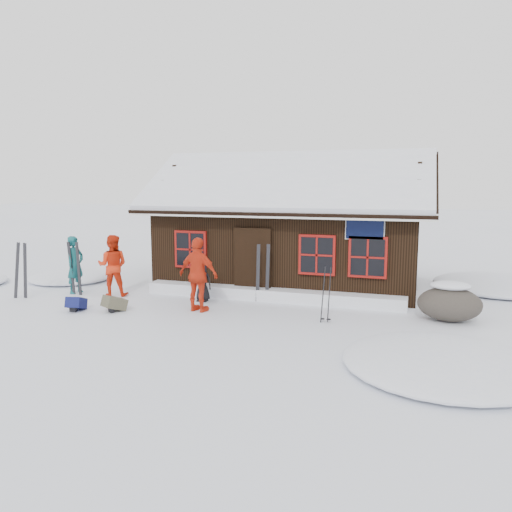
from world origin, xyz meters
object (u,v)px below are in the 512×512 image
object	(u,v)px
skier_teal	(75,265)
backpack_olive	(114,306)
skier_orange_right	(198,275)
skier_crouched	(202,282)
skier_orange_left	(113,265)
ski_poles	(326,296)
ski_pair_left	(21,271)
backpack_blue	(76,306)
boulder	(450,303)

from	to	relation	value
skier_teal	backpack_olive	world-z (taller)	skier_teal
skier_orange_right	skier_crouched	bearing A→B (deg)	-60.41
skier_teal	skier_crouched	bearing A→B (deg)	-83.10
backpack_olive	skier_orange_left	bearing A→B (deg)	153.31
ski_poles	skier_orange_right	bearing A→B (deg)	179.88
ski_pair_left	ski_poles	size ratio (longest dim) A/B	1.21
ski_poles	backpack_blue	distance (m)	6.56
skier_crouched	boulder	distance (m)	6.61
skier_crouched	backpack_blue	distance (m)	3.44
skier_orange_right	ski_poles	size ratio (longest dim) A/B	1.40
skier_crouched	ski_pair_left	world-z (taller)	ski_pair_left
skier_teal	ski_poles	world-z (taller)	skier_teal
skier_orange_right	ski_pair_left	world-z (taller)	skier_orange_right
skier_teal	skier_crouched	size ratio (longest dim) A/B	1.55
boulder	ski_pair_left	size ratio (longest dim) A/B	0.89
ski_pair_left	backpack_olive	xyz separation A→B (m)	(3.45, -0.48, -0.65)
skier_orange_left	boulder	xyz separation A→B (m)	(9.44, 0.15, -0.47)
skier_crouched	backpack_olive	world-z (taller)	skier_crouched
skier_teal	ski_pair_left	xyz separation A→B (m)	(-1.03, -1.11, -0.08)
skier_orange_left	skier_crouched	xyz separation A→B (m)	(2.83, 0.19, -0.35)
skier_orange_right	boulder	distance (m)	6.32
skier_orange_left	backpack_olive	bearing A→B (deg)	105.38
skier_orange_left	ski_pair_left	size ratio (longest dim) A/B	1.08
skier_orange_left	ski_poles	bearing A→B (deg)	152.89
skier_orange_right	boulder	world-z (taller)	skier_orange_right
skier_teal	skier_orange_left	size ratio (longest dim) A/B	0.96
skier_orange_left	boulder	world-z (taller)	skier_orange_left
boulder	ski_poles	bearing A→B (deg)	-159.34
ski_poles	backpack_blue	world-z (taller)	ski_poles
skier_crouched	backpack_blue	bearing A→B (deg)	-145.68
skier_orange_left	skier_orange_right	size ratio (longest dim) A/B	0.94
boulder	backpack_blue	size ratio (longest dim) A/B	2.96
boulder	backpack_olive	distance (m)	8.52
ski_pair_left	backpack_olive	distance (m)	3.55
backpack_olive	ski_poles	bearing A→B (deg)	35.93
skier_orange_right	backpack_olive	size ratio (longest dim) A/B	3.57
skier_orange_right	skier_crouched	distance (m)	1.25
skier_teal	skier_orange_right	distance (m)	4.63
skier_orange_right	ski_poles	distance (m)	3.37
skier_teal	skier_orange_right	xyz separation A→B (m)	(4.54, -0.90, 0.10)
skier_teal	skier_orange_right	size ratio (longest dim) A/B	0.90
ski_pair_left	ski_poles	distance (m)	8.94
backpack_blue	skier_orange_right	bearing A→B (deg)	4.25
skier_orange_left	boulder	bearing A→B (deg)	161.81
skier_teal	skier_orange_right	bearing A→B (deg)	-97.19
boulder	backpack_blue	distance (m)	9.54
skier_teal	backpack_olive	bearing A→B (deg)	-119.21
skier_orange_left	ski_poles	world-z (taller)	skier_orange_left
skier_orange_right	boulder	bearing A→B (deg)	-160.16
skier_orange_right	ski_pair_left	distance (m)	5.58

